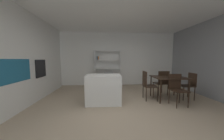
# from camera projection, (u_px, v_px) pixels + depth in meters

# --- Properties ---
(ground_plane) EXTENTS (9.18, 9.18, 0.00)m
(ground_plane) POSITION_uv_depth(u_px,v_px,m) (121.00, 111.00, 3.13)
(ground_plane) COLOR tan
(ceiling_slab) EXTENTS (6.68, 6.52, 0.06)m
(ceiling_slab) POSITION_uv_depth(u_px,v_px,m) (122.00, 1.00, 2.87)
(ceiling_slab) COLOR white
(ceiling_slab) RESTS_ON ground_plane
(back_partition) EXTENTS (6.68, 0.06, 2.79)m
(back_partition) POSITION_uv_depth(u_px,v_px,m) (113.00, 59.00, 6.21)
(back_partition) COLOR white
(back_partition) RESTS_ON ground_plane
(tall_cabinet_run_left) EXTENTS (0.63, 5.89, 2.79)m
(tall_cabinet_run_left) POSITION_uv_depth(u_px,v_px,m) (1.00, 59.00, 2.83)
(tall_cabinet_run_left) COLOR silver
(tall_cabinet_run_left) RESTS_ON ground_plane
(cabinet_niche_splashback) EXTENTS (0.01, 1.26, 0.58)m
(cabinet_niche_splashback) POSITION_uv_depth(u_px,v_px,m) (13.00, 71.00, 2.78)
(cabinet_niche_splashback) COLOR #1E6084
(cabinet_niche_splashback) RESTS_ON ground_plane
(built_in_oven) EXTENTS (0.06, 0.57, 0.60)m
(built_in_oven) POSITION_uv_depth(u_px,v_px,m) (41.00, 68.00, 3.96)
(built_in_oven) COLOR black
(built_in_oven) RESTS_ON ground_plane
(kitchen_island) EXTENTS (1.07, 0.66, 0.90)m
(kitchen_island) POSITION_uv_depth(u_px,v_px,m) (104.00, 89.00, 3.64)
(kitchen_island) COLOR silver
(kitchen_island) RESTS_ON ground_plane
(open_bookshelf) EXTENTS (1.33, 0.32, 1.82)m
(open_bookshelf) POSITION_uv_depth(u_px,v_px,m) (107.00, 71.00, 5.94)
(open_bookshelf) COLOR white
(open_bookshelf) RESTS_ON ground_plane
(dining_table) EXTENTS (1.04, 0.90, 0.79)m
(dining_table) POSITION_uv_depth(u_px,v_px,m) (169.00, 79.00, 3.97)
(dining_table) COLOR black
(dining_table) RESTS_ON ground_plane
(dining_chair_window_side) EXTENTS (0.45, 0.43, 0.91)m
(dining_chair_window_side) POSITION_uv_depth(u_px,v_px,m) (189.00, 83.00, 4.02)
(dining_chair_window_side) COLOR black
(dining_chair_window_side) RESTS_ON ground_plane
(dining_chair_island_side) EXTENTS (0.45, 0.45, 0.98)m
(dining_chair_island_side) POSITION_uv_depth(u_px,v_px,m) (147.00, 83.00, 3.94)
(dining_chair_island_side) COLOR black
(dining_chair_island_side) RESTS_ON ground_plane
(dining_chair_near) EXTENTS (0.43, 0.45, 0.93)m
(dining_chair_near) POSITION_uv_depth(u_px,v_px,m) (177.00, 87.00, 3.52)
(dining_chair_near) COLOR black
(dining_chair_near) RESTS_ON ground_plane
(dining_chair_far) EXTENTS (0.47, 0.48, 0.94)m
(dining_chair_far) POSITION_uv_depth(u_px,v_px,m) (162.00, 81.00, 4.44)
(dining_chair_far) COLOR black
(dining_chair_far) RESTS_ON ground_plane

